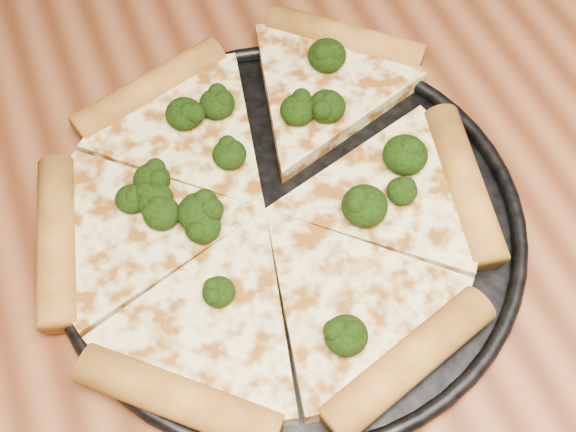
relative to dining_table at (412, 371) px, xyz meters
name	(u,v)px	position (x,y,z in m)	size (l,w,h in m)	color
dining_table	(412,371)	(0.00, 0.00, 0.00)	(1.20, 0.90, 0.75)	brown
pizza_pan	(288,222)	(-0.06, 0.10, 0.10)	(0.33, 0.33, 0.02)	black
pizza	(268,205)	(-0.07, 0.11, 0.11)	(0.34, 0.35, 0.03)	#EFDF92
broccoli_florets	(269,169)	(-0.06, 0.13, 0.12)	(0.21, 0.24, 0.02)	black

